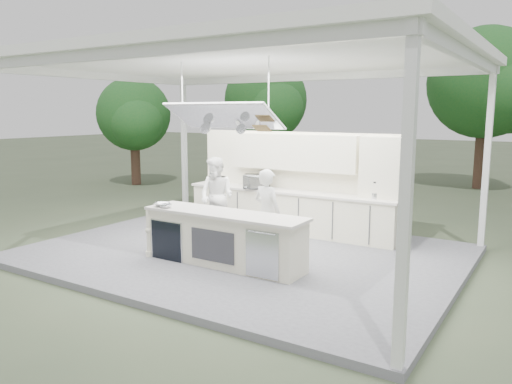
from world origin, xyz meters
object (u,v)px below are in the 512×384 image
Objects in this scene: demo_island at (223,238)px; head_chef at (267,213)px; back_counter at (289,211)px; sous_chef at (217,196)px.

head_chef is (0.39, 0.87, 0.35)m from demo_island.
back_counter is 2.94× the size of sous_chef.
head_chef is at bearing -23.95° from sous_chef.
demo_island and back_counter have the same top height.
sous_chef is (-1.39, 1.69, 0.39)m from demo_island.
demo_island is at bearing 78.06° from head_chef.
back_counter is 1.69m from sous_chef.
back_counter is 3.07× the size of head_chef.
sous_chef is (-1.21, -1.12, 0.39)m from back_counter.
back_counter is at bearing -61.47° from head_chef.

